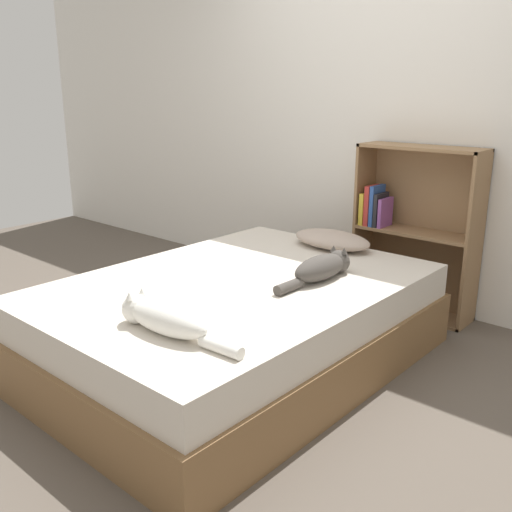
{
  "coord_description": "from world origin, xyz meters",
  "views": [
    {
      "loc": [
        1.94,
        -2.05,
        1.43
      ],
      "look_at": [
        0.0,
        0.16,
        0.57
      ],
      "focal_mm": 40.0,
      "sensor_mm": 36.0,
      "label": 1
    }
  ],
  "objects_px": {
    "bookshelf": "(414,228)",
    "bed": "(237,323)",
    "cat_light": "(163,318)",
    "pillow": "(332,240)",
    "cat_dark": "(323,267)"
  },
  "relations": [
    {
      "from": "cat_light",
      "to": "bookshelf",
      "type": "xyz_separation_m",
      "value": [
        0.1,
        2.02,
        0.03
      ]
    },
    {
      "from": "bookshelf",
      "to": "bed",
      "type": "bearing_deg",
      "value": -103.49
    },
    {
      "from": "cat_light",
      "to": "cat_dark",
      "type": "distance_m",
      "value": 1.0
    },
    {
      "from": "bed",
      "to": "pillow",
      "type": "bearing_deg",
      "value": 89.15
    },
    {
      "from": "cat_dark",
      "to": "bookshelf",
      "type": "xyz_separation_m",
      "value": [
        0.01,
        1.02,
        0.03
      ]
    },
    {
      "from": "pillow",
      "to": "bookshelf",
      "type": "height_order",
      "value": "bookshelf"
    },
    {
      "from": "bed",
      "to": "pillow",
      "type": "distance_m",
      "value": 0.91
    },
    {
      "from": "cat_light",
      "to": "cat_dark",
      "type": "xyz_separation_m",
      "value": [
        0.09,
        1.0,
        0.0
      ]
    },
    {
      "from": "bed",
      "to": "cat_light",
      "type": "relative_size",
      "value": 3.23
    },
    {
      "from": "pillow",
      "to": "cat_dark",
      "type": "xyz_separation_m",
      "value": [
        0.31,
        -0.54,
        0.01
      ]
    },
    {
      "from": "cat_dark",
      "to": "bookshelf",
      "type": "bearing_deg",
      "value": 1.19
    },
    {
      "from": "pillow",
      "to": "cat_dark",
      "type": "distance_m",
      "value": 0.62
    },
    {
      "from": "bookshelf",
      "to": "cat_light",
      "type": "bearing_deg",
      "value": -92.8
    },
    {
      "from": "bed",
      "to": "pillow",
      "type": "relative_size",
      "value": 3.94
    },
    {
      "from": "pillow",
      "to": "bed",
      "type": "bearing_deg",
      "value": -90.85
    }
  ]
}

